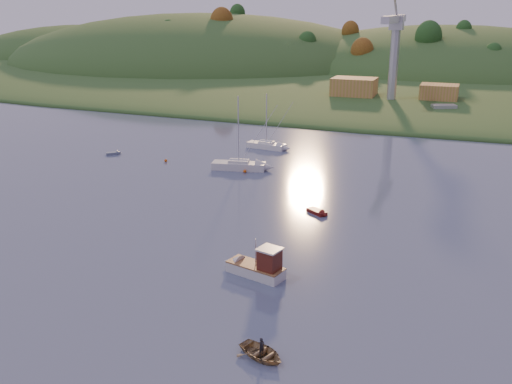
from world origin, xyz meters
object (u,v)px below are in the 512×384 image
(sailboat_far, at_px, (266,145))
(red_tender, at_px, (320,213))
(fishing_boat, at_px, (252,265))
(sailboat_near, at_px, (239,165))
(grey_dinghy, at_px, (116,153))
(canoe, at_px, (262,353))

(sailboat_far, xyz_separation_m, red_tender, (18.23, -30.27, -0.43))
(fishing_boat, relative_size, red_tender, 2.07)
(sailboat_far, height_order, red_tender, sailboat_far)
(fishing_boat, relative_size, sailboat_near, 0.60)
(sailboat_far, bearing_deg, fishing_boat, -64.76)
(sailboat_far, height_order, grey_dinghy, sailboat_far)
(sailboat_near, xyz_separation_m, canoe, (21.32, -46.50, -0.35))
(fishing_boat, xyz_separation_m, sailboat_near, (-15.58, 33.88, -0.20))
(fishing_boat, relative_size, sailboat_far, 0.71)
(sailboat_far, relative_size, canoe, 2.59)
(canoe, height_order, grey_dinghy, canoe)
(grey_dinghy, bearing_deg, canoe, -88.03)
(sailboat_far, relative_size, grey_dinghy, 3.80)
(red_tender, bearing_deg, canoe, -48.39)
(red_tender, bearing_deg, fishing_boat, -61.35)
(sailboat_far, height_order, canoe, sailboat_far)
(sailboat_near, bearing_deg, grey_dinghy, 165.32)
(fishing_boat, xyz_separation_m, canoe, (5.74, -12.62, -0.55))
(sailboat_near, bearing_deg, sailboat_far, 81.19)
(fishing_boat, distance_m, red_tender, 18.53)
(fishing_boat, height_order, canoe, fishing_boat)
(sailboat_far, xyz_separation_m, canoe, (22.06, -61.31, -0.27))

